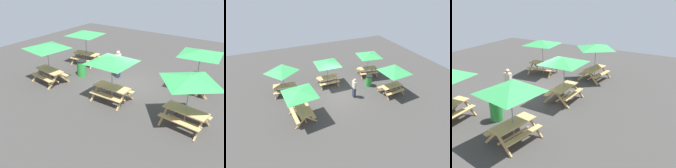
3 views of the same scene
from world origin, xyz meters
The scene contains 8 objects.
ground_plane centered at (0.00, 0.00, 0.00)m, with size 25.00×25.00×0.00m, color #3D3A38.
picnic_table_0 centered at (3.88, 1.85, 1.99)m, with size 2.80×2.80×2.34m.
picnic_table_1 centered at (-3.39, -1.79, 1.99)m, with size 2.81×2.81×2.34m.
picnic_table_2 centered at (-0.31, 1.65, 1.99)m, with size 2.83×2.83×2.34m.
picnic_table_3 centered at (-4.05, 1.75, 1.99)m, with size 2.24×2.24×2.34m.
picnic_table_4 centered at (4.07, -1.65, 1.99)m, with size 2.82×2.82×2.34m.
trash_bin_green centered at (3.00, 0.11, 0.49)m, with size 0.59×0.59×0.98m.
person_standing centered at (1.02, -0.92, 0.89)m, with size 0.25×0.38×1.67m.
Camera 1 is at (-6.53, 10.69, 6.08)m, focal length 40.00 mm.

